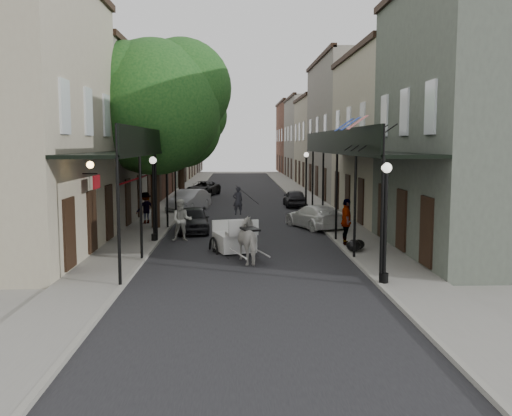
{
  "coord_description": "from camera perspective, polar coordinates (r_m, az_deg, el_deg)",
  "views": [
    {
      "loc": [
        -0.43,
        -19.11,
        4.41
      ],
      "look_at": [
        0.4,
        5.58,
        1.6
      ],
      "focal_mm": 40.0,
      "sensor_mm": 36.0,
      "label": 1
    }
  ],
  "objects": [
    {
      "name": "pedestrian_sidewalk_left",
      "position": [
        31.14,
        -10.96,
        0.02
      ],
      "size": [
        1.26,
        1.11,
        1.69
      ],
      "primitive_type": "imported",
      "rotation": [
        0.0,
        0.0,
        3.71
      ],
      "color": "gray",
      "rests_on": "sidewalk_left"
    },
    {
      "name": "road",
      "position": [
        39.36,
        -1.29,
        0.06
      ],
      "size": [
        8.0,
        90.0,
        0.01
      ],
      "primitive_type": "cube",
      "color": "black",
      "rests_on": "ground"
    },
    {
      "name": "sidewalk_right",
      "position": [
        39.72,
        5.94,
        0.17
      ],
      "size": [
        2.2,
        90.0,
        0.12
      ],
      "primitive_type": "cube",
      "color": "gray",
      "rests_on": "ground"
    },
    {
      "name": "tree_near",
      "position": [
        29.6,
        -9.39,
        10.43
      ],
      "size": [
        7.31,
        6.8,
        9.63
      ],
      "color": "#382619",
      "rests_on": "sidewalk_left"
    },
    {
      "name": "gallery_right",
      "position": [
        26.61,
        9.44,
        5.63
      ],
      "size": [
        2.2,
        18.05,
        4.88
      ],
      "color": "black",
      "rests_on": "sidewalk_right"
    },
    {
      "name": "gallery_left",
      "position": [
        26.45,
        -11.46,
        5.59
      ],
      "size": [
        2.2,
        18.05,
        4.88
      ],
      "color": "black",
      "rests_on": "sidewalk_left"
    },
    {
      "name": "building_row_right",
      "position": [
        49.94,
        8.56,
        7.38
      ],
      "size": [
        5.0,
        80.0,
        10.5
      ],
      "primitive_type": "cube",
      "color": "gray",
      "rests_on": "ground"
    },
    {
      "name": "pedestrian_sidewalk_right",
      "position": [
        24.42,
        9.03,
        -1.38
      ],
      "size": [
        0.55,
        1.18,
        1.96
      ],
      "primitive_type": "imported",
      "rotation": [
        0.0,
        0.0,
        1.51
      ],
      "color": "gray",
      "rests_on": "sidewalk_right"
    },
    {
      "name": "lamppost_left",
      "position": [
        25.48,
        -10.2,
        1.07
      ],
      "size": [
        0.32,
        0.32,
        3.71
      ],
      "color": "black",
      "rests_on": "sidewalk_left"
    },
    {
      "name": "trash_bags",
      "position": [
        23.23,
        9.92,
        -3.68
      ],
      "size": [
        0.83,
        0.98,
        0.48
      ],
      "color": "black",
      "rests_on": "sidewalk_right"
    },
    {
      "name": "horse",
      "position": [
        21.15,
        -0.5,
        -3.28
      ],
      "size": [
        1.41,
        2.11,
        1.64
      ],
      "primitive_type": "imported",
      "rotation": [
        0.0,
        0.0,
        3.44
      ],
      "color": "beige",
      "rests_on": "ground"
    },
    {
      "name": "tree_far",
      "position": [
        43.48,
        -7.03,
        8.32
      ],
      "size": [
        6.45,
        6.0,
        8.61
      ],
      "color": "#382619",
      "rests_on": "sidewalk_left"
    },
    {
      "name": "car_left_far",
      "position": [
        48.42,
        -5.29,
        1.97
      ],
      "size": [
        3.01,
        4.8,
        1.24
      ],
      "primitive_type": "imported",
      "rotation": [
        0.0,
        0.0,
        -0.23
      ],
      "color": "black",
      "rests_on": "ground"
    },
    {
      "name": "car_right_near",
      "position": [
        29.79,
        5.87,
        -0.86
      ],
      "size": [
        3.09,
        4.58,
        1.23
      ],
      "primitive_type": "imported",
      "rotation": [
        0.0,
        0.0,
        3.5
      ],
      "color": "white",
      "rests_on": "ground"
    },
    {
      "name": "lamppost_right_near",
      "position": [
        17.85,
        12.8,
        -1.26
      ],
      "size": [
        0.32,
        0.32,
        3.71
      ],
      "color": "black",
      "rests_on": "sidewalk_right"
    },
    {
      "name": "building_row_left",
      "position": [
        49.79,
        -11.46,
        7.32
      ],
      "size": [
        5.0,
        80.0,
        10.5
      ],
      "primitive_type": "cube",
      "color": "#ABA389",
      "rests_on": "ground"
    },
    {
      "name": "car_left_mid",
      "position": [
        37.42,
        -6.72,
        0.75
      ],
      "size": [
        2.73,
        4.51,
        1.4
      ],
      "primitive_type": "imported",
      "rotation": [
        0.0,
        0.0,
        -0.32
      ],
      "color": "#9F9FA4",
      "rests_on": "ground"
    },
    {
      "name": "sidewalk_left",
      "position": [
        39.61,
        -8.54,
        0.11
      ],
      "size": [
        2.2,
        90.0,
        0.12
      ],
      "primitive_type": "cube",
      "color": "gray",
      "rests_on": "ground"
    },
    {
      "name": "carriage",
      "position": [
        23.52,
        -2.48,
        -1.7
      ],
      "size": [
        2.14,
        2.7,
        2.74
      ],
      "rotation": [
        0.0,
        0.0,
        0.3
      ],
      "color": "black",
      "rests_on": "ground"
    },
    {
      "name": "pedestrian_walking",
      "position": [
        25.91,
        -7.43,
        -1.23
      ],
      "size": [
        0.96,
        0.76,
        1.91
      ],
      "primitive_type": "imported",
      "rotation": [
        0.0,
        0.0,
        0.04
      ],
      "color": "beige",
      "rests_on": "ground"
    },
    {
      "name": "ground",
      "position": [
        19.61,
        -0.62,
        -6.5
      ],
      "size": [
        140.0,
        140.0,
        0.0
      ],
      "primitive_type": "plane",
      "color": "gray",
      "rests_on": "ground"
    },
    {
      "name": "car_left_near",
      "position": [
        28.54,
        -6.27,
        -1.14
      ],
      "size": [
        1.8,
        3.85,
        1.27
      ],
      "primitive_type": "imported",
      "rotation": [
        0.0,
        0.0,
        0.08
      ],
      "color": "black",
      "rests_on": "ground"
    },
    {
      "name": "lamppost_right_far",
      "position": [
        37.46,
        5.03,
        2.85
      ],
      "size": [
        0.32,
        0.32,
        3.71
      ],
      "color": "black",
      "rests_on": "sidewalk_right"
    },
    {
      "name": "car_right_far",
      "position": [
        39.85,
        3.89,
        0.99
      ],
      "size": [
        1.46,
        3.55,
        1.2
      ],
      "primitive_type": "imported",
      "rotation": [
        0.0,
        0.0,
        3.15
      ],
      "color": "black",
      "rests_on": "ground"
    }
  ]
}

